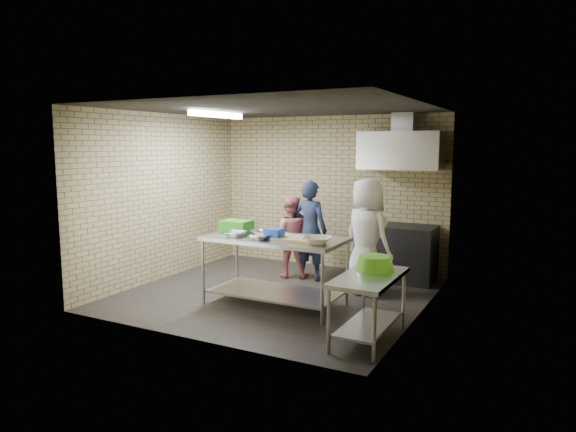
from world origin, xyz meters
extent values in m
plane|color=black|center=(0.00, 0.00, 0.00)|extent=(4.20, 4.20, 0.00)
plane|color=black|center=(0.00, 0.00, 2.70)|extent=(4.20, 4.20, 0.00)
cube|color=tan|center=(0.00, 2.00, 1.35)|extent=(4.20, 0.06, 2.70)
cube|color=tan|center=(0.00, -2.00, 1.35)|extent=(4.20, 0.06, 2.70)
cube|color=tan|center=(-2.10, 0.00, 1.35)|extent=(0.06, 4.00, 2.70)
cube|color=tan|center=(2.10, 0.00, 1.35)|extent=(0.06, 4.00, 2.70)
cube|color=#B9BBC1|center=(0.24, -0.45, 0.47)|extent=(1.89, 0.95, 0.95)
cube|color=silver|center=(1.80, -1.10, 0.38)|extent=(0.60, 1.20, 0.75)
cube|color=black|center=(1.35, 1.65, 0.45)|extent=(1.20, 0.70, 0.90)
cube|color=silver|center=(1.35, 1.70, 2.10)|extent=(1.30, 0.60, 0.60)
cube|color=#A5A8AD|center=(1.35, 1.85, 2.55)|extent=(0.35, 0.30, 0.30)
cube|color=#3F2B19|center=(1.65, 1.89, 1.92)|extent=(0.80, 0.20, 0.04)
cube|color=white|center=(-1.00, 0.00, 2.64)|extent=(0.10, 1.25, 0.08)
cube|color=green|center=(-0.46, -0.33, 1.03)|extent=(0.42, 0.32, 0.17)
cube|color=blue|center=(0.29, -0.55, 1.01)|extent=(0.21, 0.21, 0.14)
cube|color=tan|center=(0.59, -0.47, 0.96)|extent=(0.58, 0.44, 0.03)
imported|color=#BABCC1|center=(-0.26, -0.65, 0.98)|extent=(0.35, 0.35, 0.07)
imported|color=silver|center=(-0.06, -0.40, 0.98)|extent=(0.26, 0.26, 0.07)
imported|color=#B3B5BA|center=(0.14, -0.67, 0.98)|extent=(0.32, 0.32, 0.07)
imported|color=beige|center=(0.94, -0.60, 0.99)|extent=(0.43, 0.43, 0.09)
cylinder|color=#B22619|center=(1.40, 1.89, 2.03)|extent=(0.07, 0.07, 0.18)
cylinder|color=green|center=(1.80, 1.89, 2.02)|extent=(0.06, 0.06, 0.15)
imported|color=#141C34|center=(0.08, 1.02, 0.81)|extent=(0.62, 0.43, 1.63)
imported|color=#D26F78|center=(-0.28, 1.02, 0.68)|extent=(0.80, 0.72, 1.36)
imported|color=silver|center=(1.15, 0.69, 0.86)|extent=(0.99, 0.86, 1.71)
camera|label=1|loc=(3.60, -6.49, 2.19)|focal=32.29mm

